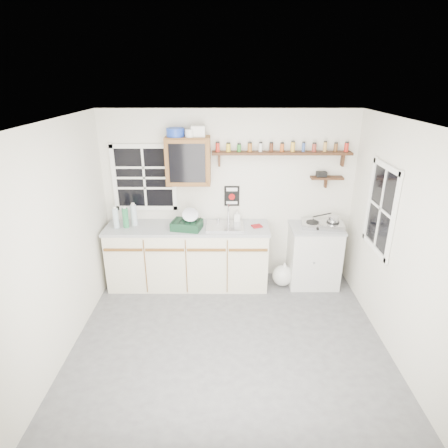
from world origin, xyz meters
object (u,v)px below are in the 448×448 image
(main_cabinet, at_px, (188,256))
(spice_shelf, at_px, (281,152))
(right_cabinet, at_px, (314,255))
(hotplate, at_px, (322,225))
(upper_cabinet, at_px, (188,161))
(dish_rack, at_px, (188,223))

(main_cabinet, relative_size, spice_shelf, 1.21)
(right_cabinet, height_order, spice_shelf, spice_shelf)
(right_cabinet, relative_size, spice_shelf, 0.48)
(main_cabinet, relative_size, hotplate, 3.78)
(main_cabinet, height_order, upper_cabinet, upper_cabinet)
(right_cabinet, height_order, upper_cabinet, upper_cabinet)
(upper_cabinet, relative_size, hotplate, 1.06)
(upper_cabinet, height_order, spice_shelf, upper_cabinet)
(hotplate, bearing_deg, spice_shelf, 168.36)
(spice_shelf, relative_size, dish_rack, 4.23)
(main_cabinet, distance_m, spice_shelf, 1.98)
(main_cabinet, height_order, dish_rack, dish_rack)
(right_cabinet, relative_size, upper_cabinet, 1.40)
(dish_rack, bearing_deg, main_cabinet, 115.92)
(right_cabinet, bearing_deg, hotplate, -14.53)
(spice_shelf, relative_size, hotplate, 3.12)
(spice_shelf, bearing_deg, main_cabinet, -170.74)
(upper_cabinet, height_order, hotplate, upper_cabinet)
(hotplate, bearing_deg, main_cabinet, -172.58)
(main_cabinet, xyz_separation_m, right_cabinet, (1.83, 0.03, -0.01))
(spice_shelf, height_order, dish_rack, spice_shelf)
(upper_cabinet, distance_m, hotplate, 2.08)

